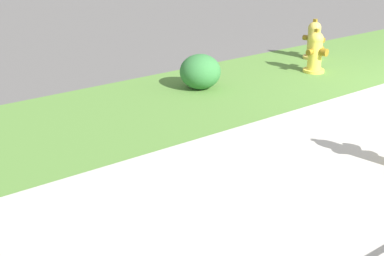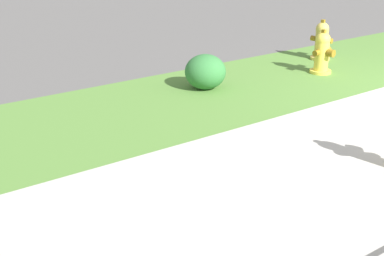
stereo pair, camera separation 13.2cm
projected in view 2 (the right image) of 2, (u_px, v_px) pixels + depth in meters
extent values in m
cube|color=#568438|center=(335.00, 65.00, 8.81)|extent=(18.00, 2.47, 0.01)
cylinder|color=yellow|center=(320.00, 71.00, 8.38)|extent=(0.34, 0.34, 0.05)
cylinder|color=yellow|center=(322.00, 55.00, 8.29)|extent=(0.22, 0.22, 0.48)
sphere|color=yellow|center=(323.00, 40.00, 8.20)|extent=(0.23, 0.23, 0.23)
cube|color=olive|center=(324.00, 31.00, 8.15)|extent=(0.06, 0.06, 0.06)
cylinder|color=olive|center=(328.00, 50.00, 8.37)|extent=(0.10, 0.10, 0.09)
cylinder|color=olive|center=(316.00, 53.00, 8.17)|extent=(0.10, 0.10, 0.09)
cylinder|color=olive|center=(331.00, 53.00, 8.16)|extent=(0.13, 0.12, 0.12)
cylinder|color=gold|center=(320.00, 58.00, 9.20)|extent=(0.33, 0.33, 0.05)
cylinder|color=gold|center=(321.00, 43.00, 9.10)|extent=(0.21, 0.21, 0.48)
sphere|color=gold|center=(322.00, 29.00, 9.02)|extent=(0.22, 0.22, 0.22)
cube|color=olive|center=(323.00, 21.00, 8.97)|extent=(0.07, 0.07, 0.06)
cylinder|color=olive|center=(314.00, 38.00, 9.18)|extent=(0.11, 0.11, 0.09)
cylinder|color=olive|center=(330.00, 41.00, 8.99)|extent=(0.11, 0.11, 0.09)
cylinder|color=olive|center=(326.00, 38.00, 9.19)|extent=(0.12, 0.14, 0.12)
ellipsoid|color=#337538|center=(205.00, 72.00, 7.53)|extent=(0.58, 0.58, 0.49)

